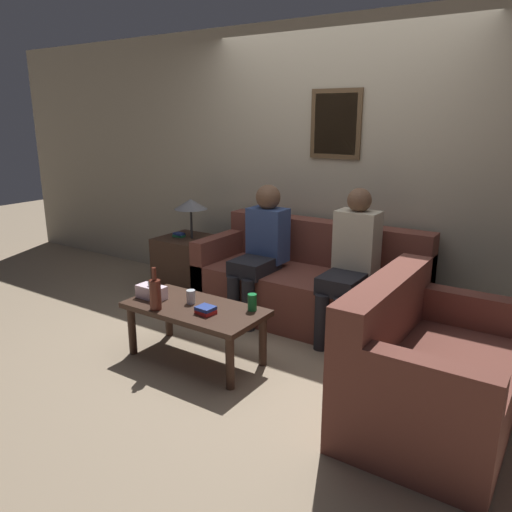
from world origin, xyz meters
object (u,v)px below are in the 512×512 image
coffee_table (195,314)px  person_right (350,260)px  couch_main (309,286)px  person_left (261,247)px  drinking_glass (191,297)px  couch_side (427,375)px  wine_bottle (155,294)px

coffee_table → person_right: (0.78, 1.00, 0.30)m
couch_main → person_left: person_left is taller
couch_main → drinking_glass: couch_main is taller
person_left → person_right: 0.83m
coffee_table → person_left: person_left is taller
couch_side → person_right: person_right is taller
couch_main → person_left: size_ratio=1.66×
coffee_table → person_right: size_ratio=0.86×
couch_main → person_left: bearing=-153.7°
couch_main → couch_side: (1.31, -1.02, 0.00)m
couch_side → wine_bottle: bearing=100.3°
wine_bottle → person_right: person_right is taller
wine_bottle → drinking_glass: (0.13, 0.23, -0.07)m
person_right → couch_main: bearing=159.7°
person_right → couch_side: bearing=-44.7°
wine_bottle → person_right: (0.98, 1.20, 0.12)m
wine_bottle → person_right: 1.55m
couch_side → drinking_glass: bearing=93.5°
coffee_table → drinking_glass: 0.14m
couch_main → couch_side: size_ratio=1.63×
couch_side → person_right: 1.27m
drinking_glass → coffee_table: bearing=-27.9°
coffee_table → person_left: bearing=93.2°
coffee_table → wine_bottle: (-0.20, -0.20, 0.18)m
person_right → drinking_glass: bearing=-131.2°
wine_bottle → person_left: (0.14, 1.17, 0.11)m
wine_bottle → person_left: person_left is taller
coffee_table → person_left: size_ratio=0.88×
couch_main → person_right: size_ratio=1.61×
drinking_glass → person_right: person_right is taller
couch_main → couch_side: same height
couch_main → drinking_glass: 1.21m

